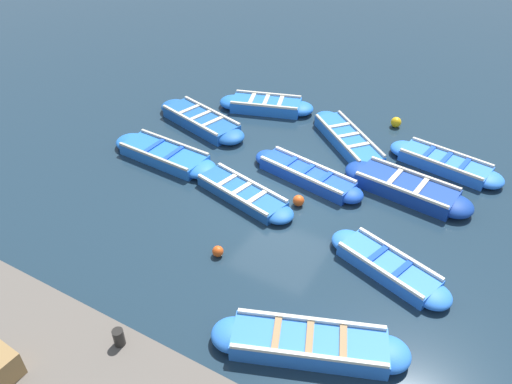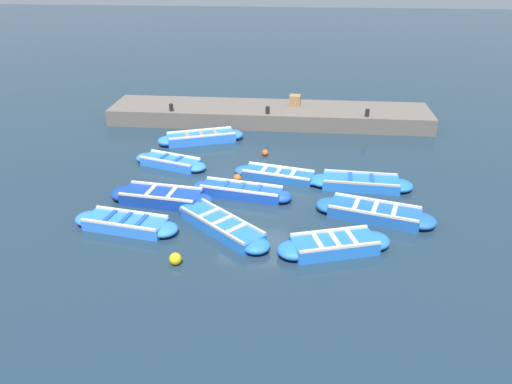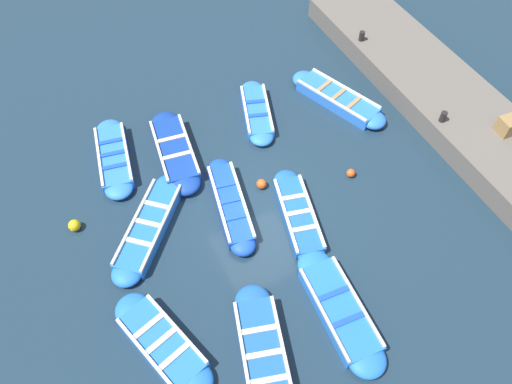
% 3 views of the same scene
% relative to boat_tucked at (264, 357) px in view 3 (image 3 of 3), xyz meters
% --- Properties ---
extents(ground_plane, '(120.00, 120.00, 0.00)m').
position_rel_boat_tucked_xyz_m(ground_plane, '(-1.83, -4.04, -0.19)').
color(ground_plane, '#1C303F').
extents(boat_tucked, '(1.95, 3.92, 0.44)m').
position_rel_boat_tucked_xyz_m(boat_tucked, '(0.00, 0.00, 0.00)').
color(boat_tucked, '#1E59AD').
rests_on(boat_tucked, ground).
extents(boat_alongside, '(1.88, 3.46, 0.44)m').
position_rel_boat_tucked_xyz_m(boat_alongside, '(2.06, -1.36, 0.00)').
color(boat_alongside, blue).
rests_on(boat_alongside, ground).
extents(boat_stern_in, '(3.19, 3.46, 0.41)m').
position_rel_boat_tucked_xyz_m(boat_stern_in, '(1.25, -4.73, -0.01)').
color(boat_stern_in, blue).
rests_on(boat_stern_in, ground).
extents(boat_centre, '(1.20, 3.73, 0.41)m').
position_rel_boat_tucked_xyz_m(boat_centre, '(-2.26, -0.22, -0.02)').
color(boat_centre, blue).
rests_on(boat_centre, ground).
extents(boat_outer_left, '(1.42, 3.50, 0.40)m').
position_rel_boat_tucked_xyz_m(boat_outer_left, '(1.39, -7.68, -0.02)').
color(boat_outer_left, blue).
rests_on(boat_outer_left, ground).
extents(boat_far_corner, '(1.36, 3.64, 0.42)m').
position_rel_boat_tucked_xyz_m(boat_far_corner, '(-1.14, -4.41, -0.01)').
color(boat_far_corner, '#1947B7').
rests_on(boat_far_corner, ground).
extents(boat_drifting, '(1.71, 3.19, 0.38)m').
position_rel_boat_tucked_xyz_m(boat_drifting, '(-3.53, -7.52, -0.03)').
color(boat_drifting, blue).
rests_on(boat_drifting, ground).
extents(boat_near_quay, '(2.15, 3.88, 0.45)m').
position_rel_boat_tucked_xyz_m(boat_near_quay, '(-6.31, -6.84, 0.01)').
color(boat_near_quay, blue).
rests_on(boat_near_quay, ground).
extents(boat_mid_row, '(1.41, 3.72, 0.47)m').
position_rel_boat_tucked_xyz_m(boat_mid_row, '(-0.40, -7.05, 0.01)').
color(boat_mid_row, navy).
rests_on(boat_mid_row, ground).
extents(boat_end_of_row, '(1.56, 3.52, 0.35)m').
position_rel_boat_tucked_xyz_m(boat_end_of_row, '(-2.74, -3.22, -0.04)').
color(boat_end_of_row, '#1E59AD').
rests_on(boat_end_of_row, ground).
extents(quay_wall, '(2.94, 15.52, 0.76)m').
position_rel_boat_tucked_xyz_m(quay_wall, '(-9.46, -4.04, 0.19)').
color(quay_wall, '#605951').
rests_on(quay_wall, ground).
extents(bollard_north, '(0.20, 0.20, 0.35)m').
position_rel_boat_tucked_xyz_m(bollard_north, '(-8.34, -8.65, 0.74)').
color(bollard_north, black).
rests_on(bollard_north, quay_wall).
extents(bollard_mid_north, '(0.20, 0.20, 0.35)m').
position_rel_boat_tucked_xyz_m(bollard_mid_north, '(-8.34, -4.04, 0.74)').
color(bollard_mid_north, black).
rests_on(bollard_mid_north, quay_wall).
extents(wooden_crate, '(0.56, 0.56, 0.52)m').
position_rel_boat_tucked_xyz_m(wooden_crate, '(-9.79, -2.79, 0.83)').
color(wooden_crate, olive).
rests_on(wooden_crate, quay_wall).
extents(buoy_orange_near, '(0.27, 0.27, 0.27)m').
position_rel_boat_tucked_xyz_m(buoy_orange_near, '(-4.96, -3.88, -0.06)').
color(buoy_orange_near, '#E05119').
rests_on(buoy_orange_near, ground).
extents(buoy_yellow_far, '(0.34, 0.34, 0.34)m').
position_rel_boat_tucked_xyz_m(buoy_yellow_far, '(3.13, -5.71, -0.02)').
color(buoy_yellow_far, '#EAB214').
rests_on(buoy_yellow_far, ground).
extents(buoy_white_drifting, '(0.31, 0.31, 0.31)m').
position_rel_boat_tucked_xyz_m(buoy_white_drifting, '(-2.30, -4.70, -0.04)').
color(buoy_white_drifting, '#E05119').
rests_on(buoy_white_drifting, ground).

